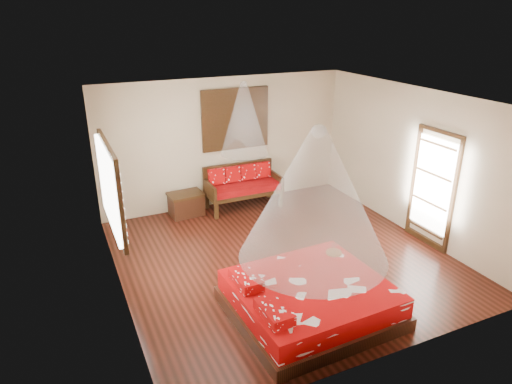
% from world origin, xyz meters
% --- Properties ---
extents(room, '(5.54, 5.54, 2.84)m').
position_xyz_m(room, '(0.00, 0.00, 1.40)').
color(room, black).
rests_on(room, ground).
extents(bed, '(2.24, 2.04, 0.64)m').
position_xyz_m(bed, '(-0.42, -1.60, 0.25)').
color(bed, black).
rests_on(bed, floor).
extents(daybed, '(1.64, 0.73, 0.94)m').
position_xyz_m(daybed, '(0.24, 2.37, 0.52)').
color(daybed, black).
rests_on(daybed, floor).
extents(storage_chest, '(0.75, 0.57, 0.49)m').
position_xyz_m(storage_chest, '(-1.03, 2.45, 0.25)').
color(storage_chest, black).
rests_on(storage_chest, floor).
extents(shutter_panel, '(1.52, 0.06, 1.32)m').
position_xyz_m(shutter_panel, '(0.24, 2.72, 1.90)').
color(shutter_panel, black).
rests_on(shutter_panel, wall_back).
extents(window_left, '(0.10, 1.74, 1.34)m').
position_xyz_m(window_left, '(-2.71, 0.20, 1.70)').
color(window_left, black).
rests_on(window_left, wall_left).
extents(glazed_door, '(0.08, 1.02, 2.16)m').
position_xyz_m(glazed_door, '(2.72, -0.60, 1.07)').
color(glazed_door, black).
rests_on(glazed_door, floor).
extents(wine_tray, '(0.25, 0.25, 0.20)m').
position_xyz_m(wine_tray, '(0.38, -1.00, 0.55)').
color(wine_tray, brown).
rests_on(wine_tray, bed).
extents(mosquito_net_main, '(2.02, 2.02, 1.80)m').
position_xyz_m(mosquito_net_main, '(-0.40, -1.60, 1.85)').
color(mosquito_net_main, white).
rests_on(mosquito_net_main, ceiling).
extents(mosquito_net_daybed, '(1.00, 1.00, 1.50)m').
position_xyz_m(mosquito_net_daybed, '(0.24, 2.25, 2.00)').
color(mosquito_net_daybed, white).
rests_on(mosquito_net_daybed, ceiling).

